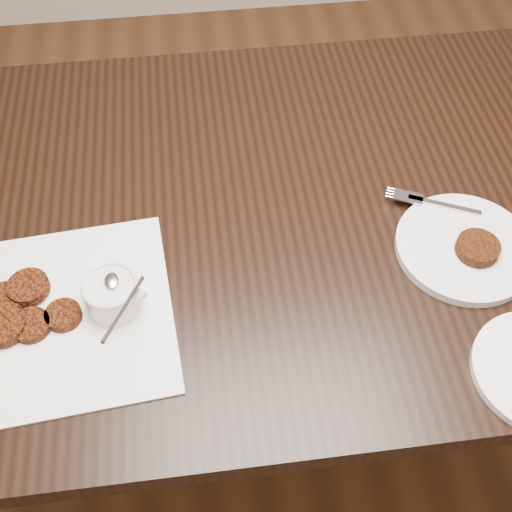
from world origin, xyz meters
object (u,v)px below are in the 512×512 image
at_px(napkin, 62,316).
at_px(plate_with_patty, 466,244).
at_px(table, 280,317).
at_px(sauce_ramekin, 109,283).

distance_m(napkin, plate_with_patty, 0.64).
relative_size(table, plate_with_patty, 6.29).
height_order(sauce_ramekin, plate_with_patty, sauce_ramekin).
xyz_separation_m(table, napkin, (-0.37, -0.19, 0.38)).
xyz_separation_m(table, sauce_ramekin, (-0.29, -0.18, 0.44)).
bearing_deg(napkin, sauce_ramekin, 5.04).
bearing_deg(napkin, plate_with_patty, 4.15).
relative_size(sauce_ramekin, plate_with_patty, 0.53).
height_order(table, sauce_ramekin, sauce_ramekin).
distance_m(table, plate_with_patty, 0.49).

